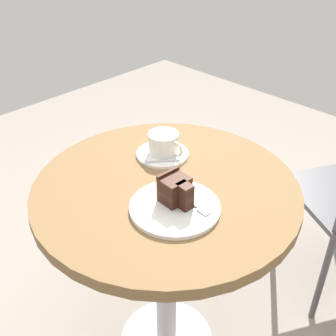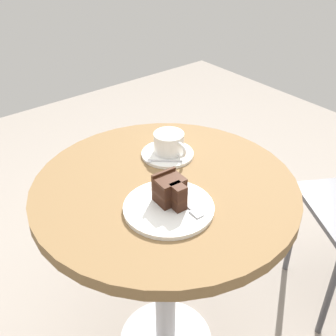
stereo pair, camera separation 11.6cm
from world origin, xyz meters
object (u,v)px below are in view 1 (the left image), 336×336
Objects in this scene: saucer at (162,154)px; coffee_cup at (164,143)px; cake_plate at (175,207)px; napkin at (178,210)px; fork at (194,205)px; cake_slice at (176,190)px; teaspoon at (155,162)px.

coffee_cup is (0.00, 0.01, 0.04)m from saucer.
cake_plate reaches higher than napkin.
coffee_cup is 0.92× the size of fork.
cake_plate is 2.60× the size of cake_slice.
cake_slice is at bearing -36.79° from saucer.
saucer is 1.79× the size of cake_slice.
coffee_cup is at bearing 89.15° from saucer.
coffee_cup reaches higher than fork.
teaspoon is 0.64× the size of fork.
fork is at bearing 49.72° from napkin.
coffee_cup is 1.40× the size of cake_slice.
fork is at bearing -27.78° from saucer.
saucer is 0.04m from coffee_cup.
coffee_cup reaches higher than teaspoon.
teaspoon is (0.02, -0.06, -0.03)m from coffee_cup.
saucer reaches higher than napkin.
cake_plate reaches higher than saucer.
cake_slice reaches higher than napkin.
cake_slice is 0.58× the size of napkin.
cake_slice reaches higher than fork.
fork is 0.04m from napkin.
teaspoon is 0.23m from fork.
cake_plate is 0.05m from fork.
cake_plate is (0.21, -0.16, 0.00)m from saucer.
cake_slice is (0.20, -0.15, 0.00)m from coffee_cup.
saucer is at bearing 155.08° from fork.
coffee_cup is 0.28m from napkin.
napkin is at bearing -37.72° from coffee_cup.
saucer is at bearing -90.85° from coffee_cup.
teaspoon is 0.57× the size of napkin.
fork is 0.89× the size of napkin.
saucer is 0.25m from cake_slice.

